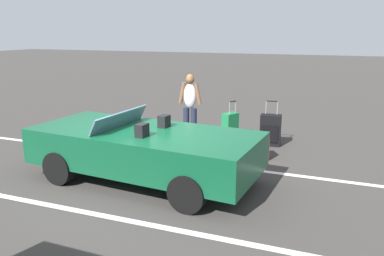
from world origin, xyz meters
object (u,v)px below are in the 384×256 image
at_px(suitcase_large_black, 270,130).
at_px(suitcase_small_carryon, 262,148).
at_px(suitcase_medium_bright, 230,125).
at_px(convertible_car, 135,148).
at_px(traveler_person, 190,104).
at_px(duffel_bag, 225,141).

distance_m(suitcase_large_black, suitcase_small_carryon, 1.09).
distance_m(suitcase_large_black, suitcase_medium_bright, 1.16).
distance_m(suitcase_medium_bright, suitcase_small_carryon, 1.84).
height_order(convertible_car, traveler_person, traveler_person).
height_order(suitcase_small_carryon, traveler_person, traveler_person).
height_order(suitcase_large_black, suitcase_small_carryon, suitcase_large_black).
relative_size(suitcase_large_black, suitcase_small_carryon, 2.13).
bearing_deg(convertible_car, suitcase_medium_bright, -99.29).
bearing_deg(duffel_bag, convertible_car, 67.21).
relative_size(convertible_car, duffel_bag, 6.42).
xyz_separation_m(suitcase_large_black, suitcase_medium_bright, (1.10, -0.39, -0.06)).
height_order(suitcase_large_black, traveler_person, traveler_person).
bearing_deg(duffel_bag, suitcase_medium_bright, -80.92).
height_order(suitcase_small_carryon, duffel_bag, suitcase_small_carryon).
xyz_separation_m(convertible_car, suitcase_medium_bright, (-0.86, -3.41, -0.28)).
bearing_deg(suitcase_medium_bright, duffel_bag, 125.94).
xyz_separation_m(convertible_car, duffel_bag, (-1.02, -2.42, -0.43)).
bearing_deg(suitcase_small_carryon, duffel_bag, -57.78).
bearing_deg(traveler_person, duffel_bag, 73.74).
distance_m(duffel_bag, traveler_person, 1.30).
xyz_separation_m(suitcase_small_carryon, duffel_bag, (0.95, -0.47, -0.09)).
xyz_separation_m(suitcase_large_black, traveler_person, (1.93, 0.29, 0.56)).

